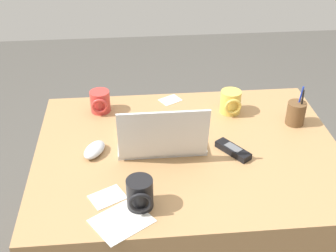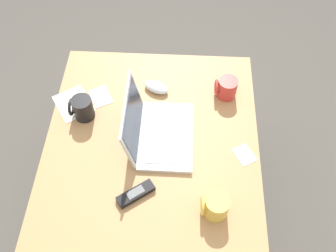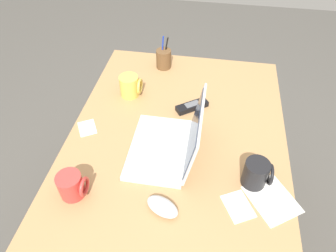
{
  "view_description": "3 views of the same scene",
  "coord_description": "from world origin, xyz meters",
  "px_view_note": "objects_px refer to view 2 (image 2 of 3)",
  "views": [
    {
      "loc": [
        0.2,
        1.34,
        1.71
      ],
      "look_at": [
        0.07,
        -0.03,
        0.82
      ],
      "focal_mm": 47.73,
      "sensor_mm": 36.0,
      "label": 1
    },
    {
      "loc": [
        -0.72,
        -0.11,
        2.02
      ],
      "look_at": [
        0.08,
        -0.07,
        0.84
      ],
      "focal_mm": 39.92,
      "sensor_mm": 36.0,
      "label": 2
    },
    {
      "loc": [
        0.84,
        0.1,
        1.63
      ],
      "look_at": [
        0.0,
        -0.04,
        0.77
      ],
      "focal_mm": 32.68,
      "sensor_mm": 36.0,
      "label": 3
    }
  ],
  "objects_px": {
    "coffee_mug_tall": "(82,108)",
    "cordless_phone": "(136,194)",
    "coffee_mug_spare": "(226,88)",
    "computer_mouse": "(157,87)",
    "laptop": "(156,131)",
    "coffee_mug_white": "(215,206)"
  },
  "relations": [
    {
      "from": "coffee_mug_tall",
      "to": "cordless_phone",
      "type": "relative_size",
      "value": 0.72
    },
    {
      "from": "computer_mouse",
      "to": "cordless_phone",
      "type": "xyz_separation_m",
      "value": [
        -0.51,
        0.04,
        -0.01
      ]
    },
    {
      "from": "laptop",
      "to": "coffee_mug_tall",
      "type": "xyz_separation_m",
      "value": [
        0.09,
        0.31,
        0.01
      ]
    },
    {
      "from": "laptop",
      "to": "computer_mouse",
      "type": "bearing_deg",
      "value": 2.74
    },
    {
      "from": "coffee_mug_spare",
      "to": "cordless_phone",
      "type": "relative_size",
      "value": 0.66
    },
    {
      "from": "computer_mouse",
      "to": "cordless_phone",
      "type": "height_order",
      "value": "computer_mouse"
    },
    {
      "from": "laptop",
      "to": "cordless_phone",
      "type": "height_order",
      "value": "laptop"
    },
    {
      "from": "laptop",
      "to": "coffee_mug_spare",
      "type": "height_order",
      "value": "laptop"
    },
    {
      "from": "computer_mouse",
      "to": "coffee_mug_spare",
      "type": "xyz_separation_m",
      "value": [
        -0.01,
        -0.3,
        0.03
      ]
    },
    {
      "from": "coffee_mug_spare",
      "to": "cordless_phone",
      "type": "xyz_separation_m",
      "value": [
        -0.49,
        0.35,
        -0.03
      ]
    },
    {
      "from": "laptop",
      "to": "coffee_mug_tall",
      "type": "height_order",
      "value": "laptop"
    },
    {
      "from": "coffee_mug_tall",
      "to": "coffee_mug_spare",
      "type": "height_order",
      "value": "coffee_mug_tall"
    },
    {
      "from": "computer_mouse",
      "to": "coffee_mug_tall",
      "type": "distance_m",
      "value": 0.34
    },
    {
      "from": "coffee_mug_tall",
      "to": "cordless_phone",
      "type": "bearing_deg",
      "value": -144.01
    },
    {
      "from": "laptop",
      "to": "computer_mouse",
      "type": "relative_size",
      "value": 2.86
    },
    {
      "from": "computer_mouse",
      "to": "laptop",
      "type": "bearing_deg",
      "value": -152.21
    },
    {
      "from": "coffee_mug_spare",
      "to": "cordless_phone",
      "type": "bearing_deg",
      "value": 145.04
    },
    {
      "from": "cordless_phone",
      "to": "coffee_mug_spare",
      "type": "bearing_deg",
      "value": -34.96
    },
    {
      "from": "coffee_mug_white",
      "to": "coffee_mug_spare",
      "type": "relative_size",
      "value": 1.03
    },
    {
      "from": "laptop",
      "to": "coffee_mug_spare",
      "type": "relative_size",
      "value": 3.42
    },
    {
      "from": "coffee_mug_spare",
      "to": "computer_mouse",
      "type": "bearing_deg",
      "value": 87.69
    },
    {
      "from": "computer_mouse",
      "to": "coffee_mug_tall",
      "type": "height_order",
      "value": "coffee_mug_tall"
    }
  ]
}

